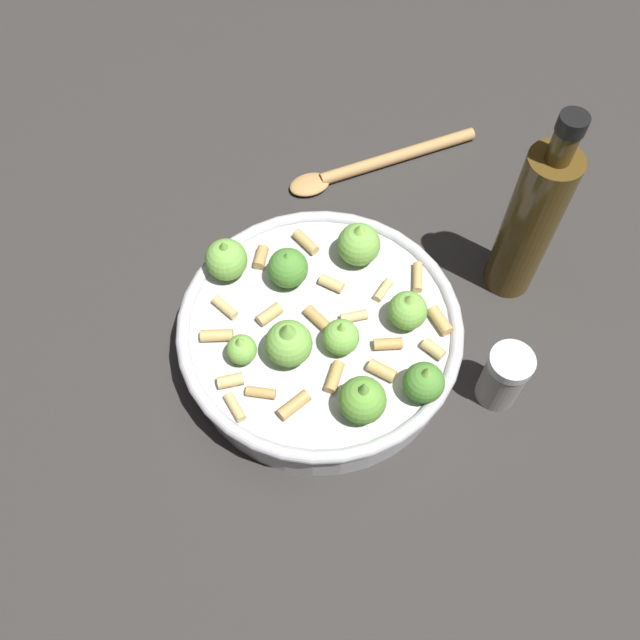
{
  "coord_description": "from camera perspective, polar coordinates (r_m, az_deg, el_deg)",
  "views": [
    {
      "loc": [
        -0.18,
        -0.29,
        0.66
      ],
      "look_at": [
        0.0,
        0.0,
        0.07
      ],
      "focal_mm": 38.06,
      "sensor_mm": 36.0,
      "label": 1
    }
  ],
  "objects": [
    {
      "name": "olive_oil_bottle",
      "position": [
        0.74,
        17.27,
        7.86
      ],
      "size": [
        0.05,
        0.05,
        0.25
      ],
      "color": "#4C3814",
      "rests_on": "ground"
    },
    {
      "name": "ground_plane",
      "position": [
        0.74,
        0.0,
        -2.6
      ],
      "size": [
        2.4,
        2.4,
        0.0
      ],
      "primitive_type": "plane",
      "color": "#2D2B28"
    },
    {
      "name": "pepper_shaker",
      "position": [
        0.71,
        15.19,
        -4.63
      ],
      "size": [
        0.04,
        0.04,
        0.08
      ],
      "color": "gray",
      "rests_on": "ground"
    },
    {
      "name": "cooking_pan",
      "position": [
        0.71,
        0.06,
        -1.11
      ],
      "size": [
        0.29,
        0.29,
        0.12
      ],
      "color": "#B7B7BC",
      "rests_on": "ground"
    },
    {
      "name": "wooden_spoon",
      "position": [
        0.89,
        4.49,
        12.92
      ],
      "size": [
        0.26,
        0.06,
        0.02
      ],
      "color": "#B2844C",
      "rests_on": "ground"
    }
  ]
}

